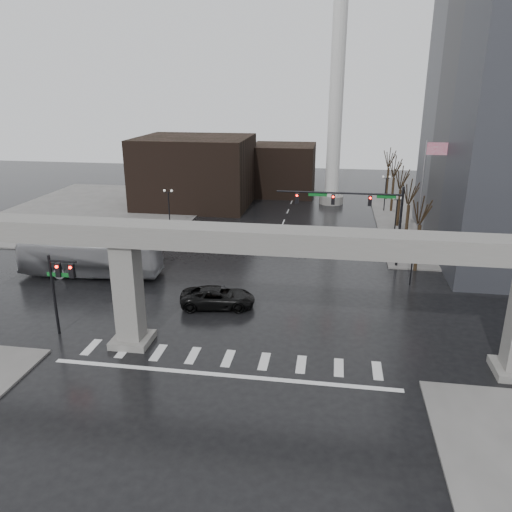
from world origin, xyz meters
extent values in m
plane|color=black|center=(0.00, 0.00, 0.00)|extent=(160.00, 160.00, 0.00)
cube|color=slate|center=(26.00, 36.00, 0.07)|extent=(28.00, 36.00, 0.15)
cube|color=slate|center=(-26.00, 36.00, 0.07)|extent=(28.00, 36.00, 0.15)
cube|color=gray|center=(0.00, 0.00, 8.00)|extent=(48.00, 2.20, 1.40)
cube|color=gray|center=(-7.00, 0.00, 3.65)|extent=(1.60, 1.60, 7.30)
cube|color=gray|center=(-7.00, 0.00, 0.25)|extent=(2.60, 2.60, 0.50)
cube|color=black|center=(-14.00, 42.00, 5.00)|extent=(16.00, 14.00, 10.00)
cube|color=black|center=(-2.00, 52.00, 4.00)|extent=(10.00, 10.00, 8.00)
cylinder|color=silver|center=(6.00, 46.00, 15.00)|extent=(2.00, 2.00, 30.00)
cylinder|color=gray|center=(6.00, 46.00, 0.60)|extent=(3.60, 3.60, 1.20)
cylinder|color=black|center=(12.80, 18.80, 4.00)|extent=(0.24, 0.24, 8.00)
cylinder|color=black|center=(6.80, 18.80, 7.20)|extent=(12.00, 0.18, 0.18)
cube|color=black|center=(9.80, 18.80, 6.55)|extent=(0.35, 0.30, 1.00)
cube|color=black|center=(6.30, 18.80, 6.55)|extent=(0.35, 0.30, 1.00)
cube|color=black|center=(2.80, 18.80, 6.55)|extent=(0.35, 0.30, 1.00)
sphere|color=#FF0C05|center=(9.80, 18.62, 6.85)|extent=(0.20, 0.20, 0.20)
cube|color=#0D5D1F|center=(11.30, 18.80, 7.00)|extent=(1.80, 0.05, 0.35)
cube|color=#0D5D1F|center=(4.80, 18.80, 7.00)|extent=(1.80, 0.05, 0.35)
cylinder|color=black|center=(-12.80, 0.50, 3.00)|extent=(0.20, 0.20, 6.00)
cylinder|color=black|center=(-11.80, 0.50, 5.60)|extent=(2.00, 0.14, 0.14)
cube|color=black|center=(-12.20, 0.50, 4.95)|extent=(0.35, 0.30, 1.00)
cube|color=black|center=(-11.20, 0.50, 4.95)|extent=(0.35, 0.30, 1.00)
cube|color=#0D5D1F|center=(-12.30, 0.50, 4.60)|extent=(1.60, 0.05, 0.30)
cylinder|color=silver|center=(15.00, 22.00, 6.00)|extent=(0.12, 0.12, 12.00)
cube|color=red|center=(16.00, 22.00, 11.20)|extent=(2.00, 0.03, 1.20)
cylinder|color=black|center=(13.50, 14.00, 2.40)|extent=(0.14, 0.14, 4.80)
cube|color=black|center=(13.50, 14.00, 4.75)|extent=(0.90, 0.06, 0.06)
sphere|color=silver|center=(13.05, 14.00, 4.95)|extent=(0.32, 0.32, 0.32)
sphere|color=silver|center=(13.95, 14.00, 4.95)|extent=(0.32, 0.32, 0.32)
cylinder|color=black|center=(13.50, 28.00, 2.40)|extent=(0.14, 0.14, 4.80)
cube|color=black|center=(13.50, 28.00, 4.75)|extent=(0.90, 0.06, 0.06)
sphere|color=silver|center=(13.05, 28.00, 4.95)|extent=(0.32, 0.32, 0.32)
sphere|color=silver|center=(13.95, 28.00, 4.95)|extent=(0.32, 0.32, 0.32)
cylinder|color=black|center=(13.50, 42.00, 2.40)|extent=(0.14, 0.14, 4.80)
cube|color=black|center=(13.50, 42.00, 4.75)|extent=(0.90, 0.06, 0.06)
sphere|color=silver|center=(13.05, 42.00, 4.95)|extent=(0.32, 0.32, 0.32)
sphere|color=silver|center=(13.95, 42.00, 4.95)|extent=(0.32, 0.32, 0.32)
cylinder|color=black|center=(-13.50, 14.00, 2.40)|extent=(0.14, 0.14, 4.80)
cube|color=black|center=(-13.50, 14.00, 4.75)|extent=(0.90, 0.06, 0.06)
sphere|color=silver|center=(-13.95, 14.00, 4.95)|extent=(0.32, 0.32, 0.32)
sphere|color=silver|center=(-13.05, 14.00, 4.95)|extent=(0.32, 0.32, 0.32)
cylinder|color=black|center=(-13.50, 28.00, 2.40)|extent=(0.14, 0.14, 4.80)
cube|color=black|center=(-13.50, 28.00, 4.75)|extent=(0.90, 0.06, 0.06)
sphere|color=silver|center=(-13.95, 28.00, 4.95)|extent=(0.32, 0.32, 0.32)
sphere|color=silver|center=(-13.05, 28.00, 4.95)|extent=(0.32, 0.32, 0.32)
cylinder|color=black|center=(-13.50, 42.00, 2.40)|extent=(0.14, 0.14, 4.80)
cube|color=black|center=(-13.50, 42.00, 4.75)|extent=(0.90, 0.06, 0.06)
sphere|color=silver|center=(-13.95, 42.00, 4.95)|extent=(0.32, 0.32, 0.32)
sphere|color=silver|center=(-13.05, 42.00, 4.95)|extent=(0.32, 0.32, 0.32)
cylinder|color=black|center=(14.50, 18.00, 2.27)|extent=(0.34, 0.34, 4.55)
cylinder|color=black|center=(14.50, 18.00, 6.01)|extent=(0.12, 1.52, 2.98)
cylinder|color=black|center=(15.00, 18.25, 5.78)|extent=(0.83, 1.14, 2.51)
cylinder|color=black|center=(14.50, 26.00, 2.33)|extent=(0.34, 0.34, 4.66)
cylinder|color=black|center=(14.50, 26.00, 6.15)|extent=(0.12, 1.55, 3.05)
cylinder|color=black|center=(15.00, 26.25, 5.91)|extent=(0.85, 1.16, 2.57)
cylinder|color=black|center=(14.50, 34.00, 2.38)|extent=(0.34, 0.34, 4.76)
cylinder|color=black|center=(14.50, 34.00, 6.29)|extent=(0.12, 1.59, 3.11)
cylinder|color=black|center=(15.00, 34.25, 6.05)|extent=(0.86, 1.18, 2.62)
cylinder|color=black|center=(14.50, 42.00, 2.43)|extent=(0.34, 0.34, 4.87)
cylinder|color=black|center=(14.50, 42.00, 6.43)|extent=(0.12, 1.62, 3.18)
cylinder|color=black|center=(15.00, 42.25, 6.18)|extent=(0.88, 1.20, 2.68)
cylinder|color=black|center=(14.50, 50.00, 2.48)|extent=(0.34, 0.34, 4.97)
cylinder|color=black|center=(14.50, 50.00, 6.57)|extent=(0.12, 1.65, 3.25)
cylinder|color=black|center=(15.00, 50.25, 6.31)|extent=(0.89, 1.23, 2.74)
imported|color=black|center=(-2.50, 6.80, 0.83)|extent=(6.31, 3.61, 1.66)
imported|color=#939397|center=(-15.90, 12.00, 1.83)|extent=(13.30, 3.80, 3.66)
imported|color=black|center=(-6.13, 27.16, 0.69)|extent=(2.44, 4.32, 1.39)
camera|label=1|loc=(6.30, -29.20, 17.02)|focal=35.00mm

